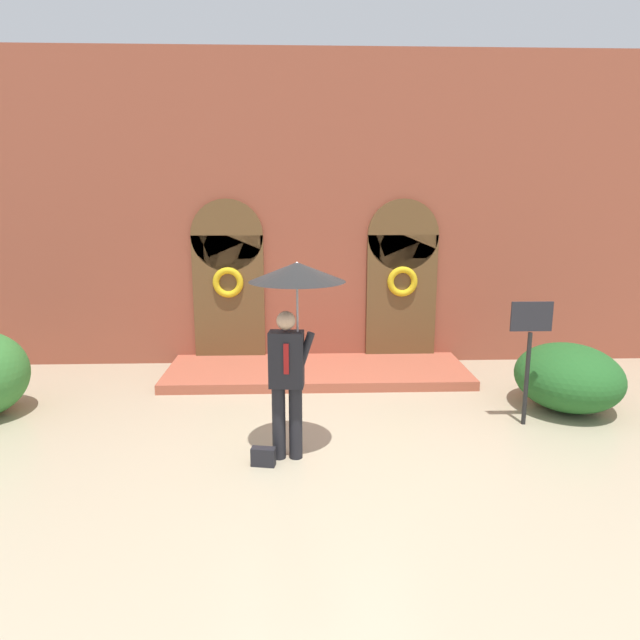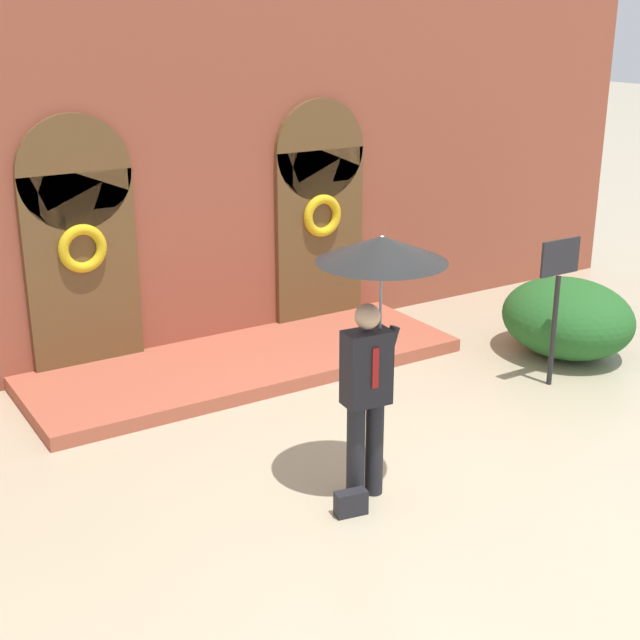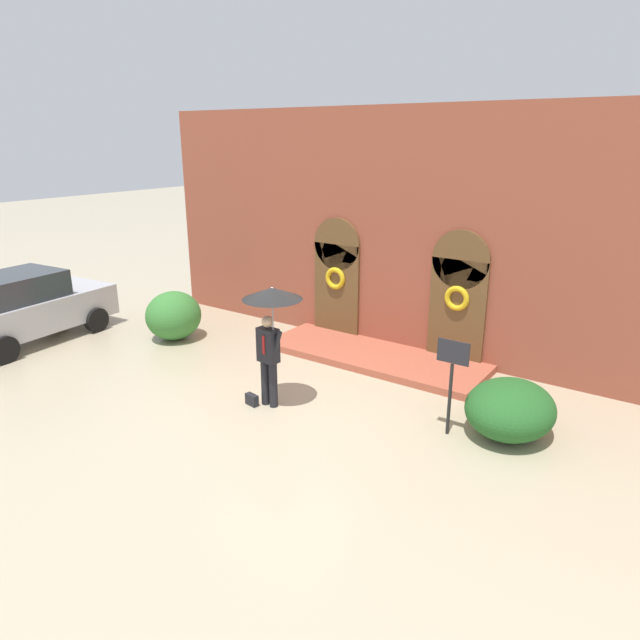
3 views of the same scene
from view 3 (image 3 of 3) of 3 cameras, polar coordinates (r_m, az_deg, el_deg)
name	(u,v)px [view 3 (image 3 of 3)]	position (r m, az deg, el deg)	size (l,w,h in m)	color
ground_plane	(293,409)	(10.98, -2.74, -8.83)	(80.00, 80.00, 0.00)	tan
building_facade	(400,238)	(13.51, 8.03, 8.13)	(14.00, 2.30, 5.60)	brown
person_with_umbrella	(271,311)	(10.38, -4.90, 0.91)	(1.10, 1.10, 2.36)	black
handbag	(252,400)	(11.13, -6.83, -7.92)	(0.28, 0.12, 0.22)	black
sign_post	(452,372)	(9.87, 13.03, -5.07)	(0.56, 0.06, 1.72)	black
shrub_left	(174,316)	(14.85, -14.44, 0.43)	(1.33, 1.42, 1.23)	#387A33
shrub_right	(510,409)	(10.41, 18.47, -8.43)	(1.50, 1.71, 0.96)	#235B23
parked_car	(25,307)	(15.97, -27.41, 1.16)	(2.30, 4.25, 1.76)	#B2B2B7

